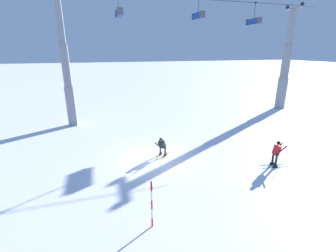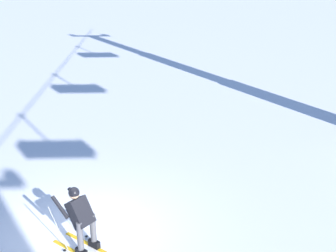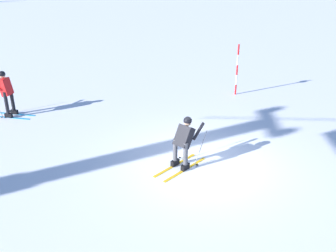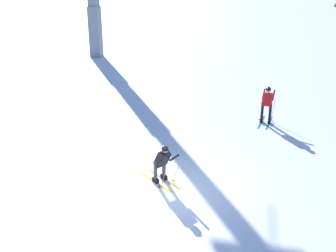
{
  "view_description": "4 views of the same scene",
  "coord_description": "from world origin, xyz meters",
  "px_view_note": "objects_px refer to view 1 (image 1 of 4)",
  "views": [
    {
      "loc": [
        -3.35,
        -14.53,
        7.32
      ],
      "look_at": [
        0.85,
        -0.44,
        2.46
      ],
      "focal_mm": 24.95,
      "sensor_mm": 36.0,
      "label": 1
    },
    {
      "loc": [
        8.86,
        1.77,
        6.01
      ],
      "look_at": [
        -0.03,
        2.07,
        2.63
      ],
      "focal_mm": 47.8,
      "sensor_mm": 36.0,
      "label": 2
    },
    {
      "loc": [
        0.56,
        9.68,
        5.33
      ],
      "look_at": [
        1.0,
        0.91,
        1.54
      ],
      "focal_mm": 40.11,
      "sensor_mm": 36.0,
      "label": 3
    },
    {
      "loc": [
        -12.01,
        -2.73,
        7.38
      ],
      "look_at": [
        1.58,
        0.2,
        1.75
      ],
      "focal_mm": 44.78,
      "sensor_mm": 36.0,
      "label": 4
    }
  ],
  "objects_px": {
    "chairlift_seat_second": "(198,16)",
    "lift_tower_far": "(285,68)",
    "chairlift_seat_nearest": "(118,13)",
    "skier_carving_main": "(162,145)",
    "trail_marker_pole": "(152,203)",
    "lift_tower_near": "(67,74)",
    "skier_distant_uphill": "(277,152)",
    "chairlift_seat_middle": "(253,21)"
  },
  "relations": [
    {
      "from": "lift_tower_far",
      "to": "trail_marker_pole",
      "type": "relative_size",
      "value": 5.5
    },
    {
      "from": "chairlift_seat_nearest",
      "to": "skier_distant_uphill",
      "type": "relative_size",
      "value": 1.18
    },
    {
      "from": "lift_tower_near",
      "to": "skier_distant_uphill",
      "type": "xyz_separation_m",
      "value": [
        13.38,
        -13.13,
        -4.08
      ]
    },
    {
      "from": "skier_distant_uphill",
      "to": "chairlift_seat_middle",
      "type": "bearing_deg",
      "value": 63.8
    },
    {
      "from": "skier_carving_main",
      "to": "skier_distant_uphill",
      "type": "height_order",
      "value": "skier_distant_uphill"
    },
    {
      "from": "chairlift_seat_middle",
      "to": "lift_tower_near",
      "type": "bearing_deg",
      "value": 180.0
    },
    {
      "from": "trail_marker_pole",
      "to": "lift_tower_far",
      "type": "bearing_deg",
      "value": 38.04
    },
    {
      "from": "chairlift_seat_second",
      "to": "skier_distant_uphill",
      "type": "distance_m",
      "value": 16.22
    },
    {
      "from": "chairlift_seat_middle",
      "to": "trail_marker_pole",
      "type": "bearing_deg",
      "value": -133.55
    },
    {
      "from": "skier_distant_uphill",
      "to": "skier_carving_main",
      "type": "bearing_deg",
      "value": 152.14
    },
    {
      "from": "chairlift_seat_nearest",
      "to": "skier_distant_uphill",
      "type": "bearing_deg",
      "value": -57.87
    },
    {
      "from": "skier_carving_main",
      "to": "chairlift_seat_nearest",
      "type": "distance_m",
      "value": 13.71
    },
    {
      "from": "skier_carving_main",
      "to": "lift_tower_near",
      "type": "distance_m",
      "value": 12.44
    },
    {
      "from": "skier_carving_main",
      "to": "lift_tower_near",
      "type": "relative_size",
      "value": 0.14
    },
    {
      "from": "chairlift_seat_nearest",
      "to": "skier_distant_uphill",
      "type": "distance_m",
      "value": 18.18
    },
    {
      "from": "chairlift_seat_middle",
      "to": "skier_carving_main",
      "type": "bearing_deg",
      "value": -143.94
    },
    {
      "from": "lift_tower_near",
      "to": "lift_tower_far",
      "type": "distance_m",
      "value": 25.14
    },
    {
      "from": "skier_carving_main",
      "to": "lift_tower_far",
      "type": "distance_m",
      "value": 21.22
    },
    {
      "from": "lift_tower_near",
      "to": "chairlift_seat_middle",
      "type": "bearing_deg",
      "value": 0.0
    },
    {
      "from": "chairlift_seat_nearest",
      "to": "skier_carving_main",
      "type": "bearing_deg",
      "value": -80.86
    },
    {
      "from": "trail_marker_pole",
      "to": "lift_tower_near",
      "type": "bearing_deg",
      "value": 105.38
    },
    {
      "from": "skier_carving_main",
      "to": "chairlift_seat_middle",
      "type": "height_order",
      "value": "chairlift_seat_middle"
    },
    {
      "from": "lift_tower_far",
      "to": "chairlift_seat_second",
      "type": "bearing_deg",
      "value": 180.0
    },
    {
      "from": "skier_carving_main",
      "to": "trail_marker_pole",
      "type": "distance_m",
      "value": 6.98
    },
    {
      "from": "lift_tower_far",
      "to": "chairlift_seat_nearest",
      "type": "distance_m",
      "value": 20.74
    },
    {
      "from": "chairlift_seat_nearest",
      "to": "chairlift_seat_second",
      "type": "xyz_separation_m",
      "value": [
        8.02,
        0.0,
        0.04
      ]
    },
    {
      "from": "trail_marker_pole",
      "to": "skier_distant_uphill",
      "type": "relative_size",
      "value": 1.24
    },
    {
      "from": "chairlift_seat_second",
      "to": "trail_marker_pole",
      "type": "relative_size",
      "value": 0.96
    },
    {
      "from": "lift_tower_near",
      "to": "chairlift_seat_nearest",
      "type": "distance_m",
      "value": 7.47
    },
    {
      "from": "lift_tower_far",
      "to": "chairlift_seat_nearest",
      "type": "relative_size",
      "value": 5.79
    },
    {
      "from": "skier_distant_uphill",
      "to": "trail_marker_pole",
      "type": "bearing_deg",
      "value": -161.07
    },
    {
      "from": "skier_carving_main",
      "to": "chairlift_seat_nearest",
      "type": "bearing_deg",
      "value": 99.14
    },
    {
      "from": "chairlift_seat_second",
      "to": "lift_tower_far",
      "type": "bearing_deg",
      "value": 0.0
    },
    {
      "from": "lift_tower_far",
      "to": "trail_marker_pole",
      "type": "distance_m",
      "value": 26.55
    },
    {
      "from": "skier_carving_main",
      "to": "trail_marker_pole",
      "type": "relative_size",
      "value": 0.76
    },
    {
      "from": "lift_tower_far",
      "to": "chairlift_seat_middle",
      "type": "xyz_separation_m",
      "value": [
        -5.3,
        0.0,
        5.19
      ]
    },
    {
      "from": "chairlift_seat_middle",
      "to": "trail_marker_pole",
      "type": "relative_size",
      "value": 1.0
    },
    {
      "from": "skier_carving_main",
      "to": "lift_tower_far",
      "type": "bearing_deg",
      "value": 27.43
    },
    {
      "from": "chairlift_seat_middle",
      "to": "skier_distant_uphill",
      "type": "distance_m",
      "value": 17.29
    },
    {
      "from": "skier_carving_main",
      "to": "chairlift_seat_second",
      "type": "bearing_deg",
      "value": 55.95
    },
    {
      "from": "lift_tower_near",
      "to": "chairlift_seat_middle",
      "type": "distance_m",
      "value": 20.5
    },
    {
      "from": "chairlift_seat_nearest",
      "to": "trail_marker_pole",
      "type": "relative_size",
      "value": 0.95
    }
  ]
}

